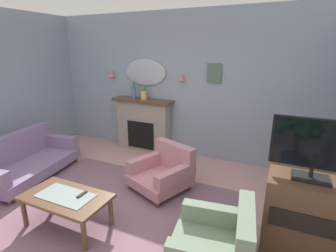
{
  "coord_description": "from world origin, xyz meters",
  "views": [
    {
      "loc": [
        2.01,
        -2.32,
        2.19
      ],
      "look_at": [
        0.32,
        1.32,
        0.97
      ],
      "focal_mm": 27.23,
      "sensor_mm": 36.0,
      "label": 1
    }
  ],
  "objects_px": {
    "armchair_by_coffee_table": "(164,171)",
    "tv_cabinet": "(303,215)",
    "tv_flatscreen": "(316,148)",
    "wall_mirror": "(145,72)",
    "coffee_table": "(66,200)",
    "mantel_vase_left": "(144,92)",
    "wall_sconce_left": "(111,74)",
    "tv_remote": "(82,195)",
    "wall_sconce_right": "(181,77)",
    "framed_picture": "(214,73)",
    "floral_couch": "(25,160)",
    "armchair_in_corner": "(218,241)",
    "fireplace": "(143,125)",
    "mantel_vase_centre": "(134,89)"
  },
  "relations": [
    {
      "from": "framed_picture",
      "to": "tv_remote",
      "type": "bearing_deg",
      "value": -107.7
    },
    {
      "from": "fireplace",
      "to": "tv_cabinet",
      "type": "height_order",
      "value": "fireplace"
    },
    {
      "from": "wall_sconce_left",
      "to": "floral_couch",
      "type": "height_order",
      "value": "wall_sconce_left"
    },
    {
      "from": "wall_mirror",
      "to": "tv_cabinet",
      "type": "distance_m",
      "value": 3.93
    },
    {
      "from": "wall_mirror",
      "to": "armchair_by_coffee_table",
      "type": "relative_size",
      "value": 0.91
    },
    {
      "from": "coffee_table",
      "to": "tv_remote",
      "type": "height_order",
      "value": "tv_remote"
    },
    {
      "from": "framed_picture",
      "to": "armchair_in_corner",
      "type": "xyz_separation_m",
      "value": [
        0.83,
        -2.67,
        -1.44
      ]
    },
    {
      "from": "mantel_vase_centre",
      "to": "wall_sconce_right",
      "type": "distance_m",
      "value": 1.09
    },
    {
      "from": "coffee_table",
      "to": "floral_couch",
      "type": "height_order",
      "value": "floral_couch"
    },
    {
      "from": "wall_mirror",
      "to": "tv_flatscreen",
      "type": "relative_size",
      "value": 1.14
    },
    {
      "from": "wall_sconce_right",
      "to": "armchair_by_coffee_table",
      "type": "xyz_separation_m",
      "value": [
        0.29,
        -1.41,
        -1.35
      ]
    },
    {
      "from": "armchair_by_coffee_table",
      "to": "tv_cabinet",
      "type": "relative_size",
      "value": 1.18
    },
    {
      "from": "mantel_vase_left",
      "to": "floral_couch",
      "type": "bearing_deg",
      "value": -123.37
    },
    {
      "from": "armchair_in_corner",
      "to": "wall_mirror",
      "type": "bearing_deg",
      "value": 131.27
    },
    {
      "from": "framed_picture",
      "to": "tv_remote",
      "type": "xyz_separation_m",
      "value": [
        -0.88,
        -2.75,
        -1.3
      ]
    },
    {
      "from": "wall_mirror",
      "to": "wall_sconce_right",
      "type": "distance_m",
      "value": 0.85
    },
    {
      "from": "coffee_table",
      "to": "armchair_in_corner",
      "type": "bearing_deg",
      "value": 5.35
    },
    {
      "from": "mantel_vase_centre",
      "to": "wall_sconce_right",
      "type": "xyz_separation_m",
      "value": [
        1.05,
        0.12,
        0.28
      ]
    },
    {
      "from": "fireplace",
      "to": "armchair_in_corner",
      "type": "distance_m",
      "value": 3.44
    },
    {
      "from": "wall_sconce_right",
      "to": "mantel_vase_left",
      "type": "bearing_deg",
      "value": -171.47
    },
    {
      "from": "tv_flatscreen",
      "to": "tv_remote",
      "type": "bearing_deg",
      "value": -164.73
    },
    {
      "from": "floral_couch",
      "to": "armchair_in_corner",
      "type": "relative_size",
      "value": 1.97
    },
    {
      "from": "tv_cabinet",
      "to": "floral_couch",
      "type": "bearing_deg",
      "value": -178.62
    },
    {
      "from": "armchair_by_coffee_table",
      "to": "tv_flatscreen",
      "type": "distance_m",
      "value": 2.26
    },
    {
      "from": "mantel_vase_left",
      "to": "armchair_by_coffee_table",
      "type": "height_order",
      "value": "mantel_vase_left"
    },
    {
      "from": "wall_sconce_left",
      "to": "wall_sconce_right",
      "type": "xyz_separation_m",
      "value": [
        1.7,
        0.0,
        0.0
      ]
    },
    {
      "from": "framed_picture",
      "to": "fireplace",
      "type": "bearing_deg",
      "value": -174.23
    },
    {
      "from": "floral_couch",
      "to": "armchair_by_coffee_table",
      "type": "distance_m",
      "value": 2.49
    },
    {
      "from": "framed_picture",
      "to": "floral_couch",
      "type": "bearing_deg",
      "value": -141.92
    },
    {
      "from": "wall_sconce_left",
      "to": "tv_remote",
      "type": "relative_size",
      "value": 0.88
    },
    {
      "from": "coffee_table",
      "to": "armchair_by_coffee_table",
      "type": "relative_size",
      "value": 1.04
    },
    {
      "from": "wall_mirror",
      "to": "coffee_table",
      "type": "xyz_separation_m",
      "value": [
        0.44,
        -2.83,
        -1.33
      ]
    },
    {
      "from": "tv_remote",
      "to": "wall_mirror",
      "type": "bearing_deg",
      "value": 102.79
    },
    {
      "from": "tv_flatscreen",
      "to": "armchair_by_coffee_table",
      "type": "bearing_deg",
      "value": 163.07
    },
    {
      "from": "floral_couch",
      "to": "armchair_by_coffee_table",
      "type": "bearing_deg",
      "value": 15.91
    },
    {
      "from": "tv_remote",
      "to": "tv_cabinet",
      "type": "distance_m",
      "value": 2.58
    },
    {
      "from": "fireplace",
      "to": "tv_flatscreen",
      "type": "xyz_separation_m",
      "value": [
        3.11,
        -1.92,
        0.68
      ]
    },
    {
      "from": "wall_mirror",
      "to": "mantel_vase_left",
      "type": "bearing_deg",
      "value": -73.61
    },
    {
      "from": "fireplace",
      "to": "floral_couch",
      "type": "distance_m",
      "value": 2.38
    },
    {
      "from": "armchair_by_coffee_table",
      "to": "mantel_vase_left",
      "type": "bearing_deg",
      "value": 130.18
    },
    {
      "from": "wall_sconce_left",
      "to": "coffee_table",
      "type": "bearing_deg",
      "value": -65.13
    },
    {
      "from": "floral_couch",
      "to": "tv_cabinet",
      "type": "bearing_deg",
      "value": 1.38
    },
    {
      "from": "framed_picture",
      "to": "tv_flatscreen",
      "type": "bearing_deg",
      "value": -52.19
    },
    {
      "from": "armchair_by_coffee_table",
      "to": "tv_flatscreen",
      "type": "height_order",
      "value": "tv_flatscreen"
    },
    {
      "from": "tv_cabinet",
      "to": "tv_flatscreen",
      "type": "distance_m",
      "value": 0.8
    },
    {
      "from": "mantel_vase_centre",
      "to": "wall_sconce_left",
      "type": "distance_m",
      "value": 0.72
    },
    {
      "from": "wall_mirror",
      "to": "wall_sconce_left",
      "type": "distance_m",
      "value": 0.85
    },
    {
      "from": "armchair_in_corner",
      "to": "mantel_vase_left",
      "type": "bearing_deg",
      "value": 132.54
    },
    {
      "from": "wall_sconce_left",
      "to": "framed_picture",
      "type": "relative_size",
      "value": 0.39
    },
    {
      "from": "coffee_table",
      "to": "tv_cabinet",
      "type": "height_order",
      "value": "tv_cabinet"
    }
  ]
}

